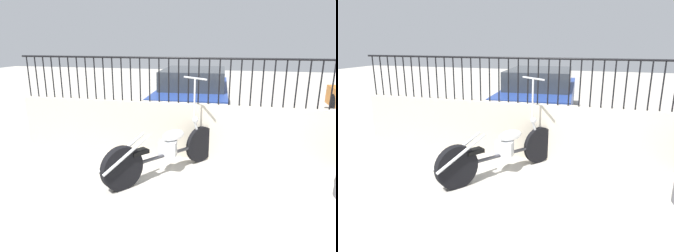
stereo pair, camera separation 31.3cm
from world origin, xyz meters
The scene contains 4 objects.
low_wall centered at (0.00, 2.44, 0.51)m, with size 10.63×0.18×1.02m.
fence_railing centered at (0.00, 2.44, 1.55)m, with size 10.63×0.04×0.82m.
motorcycle_dark_grey centered at (-2.27, 1.48, 0.40)m, with size 1.49×1.92×1.54m.
car_blue centered at (-2.30, 5.51, 0.69)m, with size 2.03×4.60×1.37m.
Camera 1 is at (-1.15, -2.82, 2.10)m, focal length 32.00 mm.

